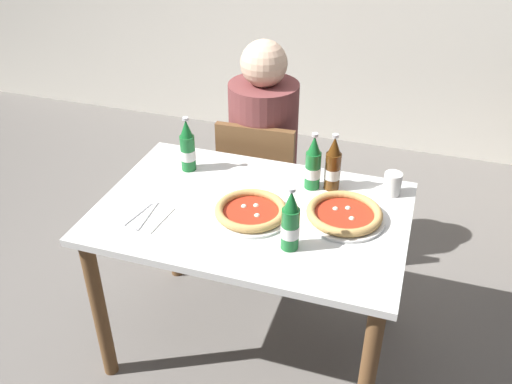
{
  "coord_description": "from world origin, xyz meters",
  "views": [
    {
      "loc": [
        0.56,
        -1.68,
        1.97
      ],
      "look_at": [
        0.0,
        0.05,
        0.8
      ],
      "focal_mm": 38.71,
      "sensor_mm": 36.0,
      "label": 1
    }
  ],
  "objects_px": {
    "pizza_marinara_far": "(251,212)",
    "beer_bottle_center": "(313,165)",
    "dining_table_main": "(252,233)",
    "pizza_margherita_near": "(344,214)",
    "beer_bottle_left": "(290,223)",
    "beer_bottle_right": "(188,148)",
    "napkin_with_cutlery": "(143,215)",
    "chair_behind_table": "(261,183)",
    "paper_cup": "(392,184)",
    "diner_seated": "(263,161)",
    "beer_bottle_extra": "(333,166)"
  },
  "relations": [
    {
      "from": "beer_bottle_center",
      "to": "napkin_with_cutlery",
      "type": "bearing_deg",
      "value": -144.38
    },
    {
      "from": "chair_behind_table",
      "to": "paper_cup",
      "type": "xyz_separation_m",
      "value": [
        0.66,
        -0.33,
        0.32
      ]
    },
    {
      "from": "chair_behind_table",
      "to": "beer_bottle_extra",
      "type": "bearing_deg",
      "value": 136.99
    },
    {
      "from": "diner_seated",
      "to": "beer_bottle_extra",
      "type": "height_order",
      "value": "diner_seated"
    },
    {
      "from": "chair_behind_table",
      "to": "diner_seated",
      "type": "xyz_separation_m",
      "value": [
        -0.0,
        0.05,
        0.1
      ]
    },
    {
      "from": "beer_bottle_left",
      "to": "beer_bottle_center",
      "type": "relative_size",
      "value": 1.0
    },
    {
      "from": "pizza_marinara_far",
      "to": "napkin_with_cutlery",
      "type": "bearing_deg",
      "value": -161.93
    },
    {
      "from": "diner_seated",
      "to": "beer_bottle_center",
      "type": "xyz_separation_m",
      "value": [
        0.34,
        -0.43,
        0.27
      ]
    },
    {
      "from": "napkin_with_cutlery",
      "to": "diner_seated",
      "type": "bearing_deg",
      "value": 74.96
    },
    {
      "from": "beer_bottle_right",
      "to": "dining_table_main",
      "type": "bearing_deg",
      "value": -30.43
    },
    {
      "from": "dining_table_main",
      "to": "chair_behind_table",
      "type": "height_order",
      "value": "chair_behind_table"
    },
    {
      "from": "chair_behind_table",
      "to": "napkin_with_cutlery",
      "type": "bearing_deg",
      "value": 71.35
    },
    {
      "from": "beer_bottle_left",
      "to": "beer_bottle_center",
      "type": "bearing_deg",
      "value": 92.35
    },
    {
      "from": "dining_table_main",
      "to": "beer_bottle_right",
      "type": "relative_size",
      "value": 4.86
    },
    {
      "from": "beer_bottle_center",
      "to": "paper_cup",
      "type": "bearing_deg",
      "value": 8.7
    },
    {
      "from": "chair_behind_table",
      "to": "diner_seated",
      "type": "distance_m",
      "value": 0.11
    },
    {
      "from": "pizza_margherita_near",
      "to": "beer_bottle_left",
      "type": "xyz_separation_m",
      "value": [
        -0.15,
        -0.23,
        0.08
      ]
    },
    {
      "from": "beer_bottle_left",
      "to": "napkin_with_cutlery",
      "type": "height_order",
      "value": "beer_bottle_left"
    },
    {
      "from": "chair_behind_table",
      "to": "beer_bottle_left",
      "type": "xyz_separation_m",
      "value": [
        0.36,
        -0.79,
        0.37
      ]
    },
    {
      "from": "dining_table_main",
      "to": "diner_seated",
      "type": "distance_m",
      "value": 0.68
    },
    {
      "from": "chair_behind_table",
      "to": "beer_bottle_left",
      "type": "bearing_deg",
      "value": 111.82
    },
    {
      "from": "dining_table_main",
      "to": "beer_bottle_left",
      "type": "distance_m",
      "value": 0.35
    },
    {
      "from": "beer_bottle_extra",
      "to": "beer_bottle_right",
      "type": "bearing_deg",
      "value": -176.4
    },
    {
      "from": "beer_bottle_center",
      "to": "paper_cup",
      "type": "xyz_separation_m",
      "value": [
        0.32,
        0.05,
        -0.06
      ]
    },
    {
      "from": "napkin_with_cutlery",
      "to": "pizza_marinara_far",
      "type": "bearing_deg",
      "value": 18.07
    },
    {
      "from": "diner_seated",
      "to": "chair_behind_table",
      "type": "bearing_deg",
      "value": -86.52
    },
    {
      "from": "beer_bottle_right",
      "to": "napkin_with_cutlery",
      "type": "xyz_separation_m",
      "value": [
        -0.02,
        -0.39,
        -0.1
      ]
    },
    {
      "from": "diner_seated",
      "to": "beer_bottle_center",
      "type": "height_order",
      "value": "diner_seated"
    },
    {
      "from": "diner_seated",
      "to": "napkin_with_cutlery",
      "type": "xyz_separation_m",
      "value": [
        -0.22,
        -0.83,
        0.17
      ]
    },
    {
      "from": "beer_bottle_left",
      "to": "napkin_with_cutlery",
      "type": "distance_m",
      "value": 0.59
    },
    {
      "from": "napkin_with_cutlery",
      "to": "paper_cup",
      "type": "relative_size",
      "value": 2.04
    },
    {
      "from": "paper_cup",
      "to": "chair_behind_table",
      "type": "bearing_deg",
      "value": 153.65
    },
    {
      "from": "paper_cup",
      "to": "beer_bottle_center",
      "type": "bearing_deg",
      "value": -171.3
    },
    {
      "from": "pizza_marinara_far",
      "to": "pizza_margherita_near",
      "type": "bearing_deg",
      "value": 15.04
    },
    {
      "from": "chair_behind_table",
      "to": "pizza_marinara_far",
      "type": "distance_m",
      "value": 0.73
    },
    {
      "from": "paper_cup",
      "to": "dining_table_main",
      "type": "bearing_deg",
      "value": -150.64
    },
    {
      "from": "chair_behind_table",
      "to": "paper_cup",
      "type": "relative_size",
      "value": 8.95
    },
    {
      "from": "pizza_marinara_far",
      "to": "paper_cup",
      "type": "relative_size",
      "value": 3.15
    },
    {
      "from": "napkin_with_cutlery",
      "to": "beer_bottle_left",
      "type": "bearing_deg",
      "value": -0.98
    },
    {
      "from": "dining_table_main",
      "to": "pizza_marinara_far",
      "type": "relative_size",
      "value": 4.01
    },
    {
      "from": "dining_table_main",
      "to": "beer_bottle_center",
      "type": "distance_m",
      "value": 0.37
    },
    {
      "from": "dining_table_main",
      "to": "diner_seated",
      "type": "xyz_separation_m",
      "value": [
        -0.16,
        0.66,
        -0.05
      ]
    },
    {
      "from": "pizza_marinara_far",
      "to": "chair_behind_table",
      "type": "bearing_deg",
      "value": 104.41
    },
    {
      "from": "napkin_with_cutlery",
      "to": "chair_behind_table",
      "type": "bearing_deg",
      "value": 73.84
    },
    {
      "from": "pizza_marinara_far",
      "to": "beer_bottle_center",
      "type": "relative_size",
      "value": 1.21
    },
    {
      "from": "diner_seated",
      "to": "pizza_margherita_near",
      "type": "xyz_separation_m",
      "value": [
        0.51,
        -0.61,
        0.19
      ]
    },
    {
      "from": "dining_table_main",
      "to": "pizza_marinara_far",
      "type": "distance_m",
      "value": 0.14
    },
    {
      "from": "chair_behind_table",
      "to": "dining_table_main",
      "type": "bearing_deg",
      "value": 102.0
    },
    {
      "from": "pizza_margherita_near",
      "to": "paper_cup",
      "type": "bearing_deg",
      "value": 57.38
    },
    {
      "from": "dining_table_main",
      "to": "beer_bottle_center",
      "type": "height_order",
      "value": "beer_bottle_center"
    }
  ]
}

